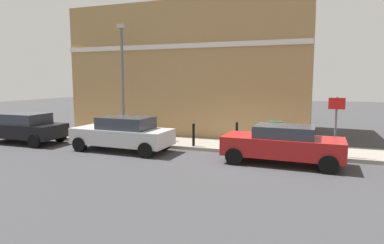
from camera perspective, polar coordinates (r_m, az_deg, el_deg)
name	(u,v)px	position (r m, az deg, el deg)	size (l,w,h in m)	color
ground	(254,160)	(13.22, 10.57, -6.41)	(80.00, 80.00, 0.00)	#38383A
sidewalk	(142,140)	(17.03, -8.57, -3.04)	(2.41, 30.00, 0.15)	gray
corner_building	(200,72)	(20.67, 1.30, 8.57)	(7.45, 13.20, 7.14)	#9E7A4C
car_red	(283,144)	(12.66, 15.33, -3.62)	(1.93, 4.35, 1.44)	maroon
car_silver	(123,133)	(14.72, -11.79, -1.91)	(1.93, 4.42, 1.52)	#B7B7BC
car_black	(25,128)	(18.24, -26.83, -0.88)	(1.89, 4.01, 1.47)	black
utility_cabinet	(275,135)	(14.99, 14.11, -2.23)	(0.46, 0.61, 1.15)	#1E4C28
bollard_near_cabinet	(237,132)	(15.36, 7.71, -1.77)	(0.14, 0.14, 1.04)	black
bollard_far_kerb	(194,134)	(14.79, 0.27, -2.05)	(0.14, 0.14, 1.04)	black
street_sign	(336,118)	(13.85, 23.56, 0.71)	(0.08, 0.60, 2.30)	#59595B
lamppost	(122,76)	(17.36, -11.88, 7.79)	(0.20, 0.44, 5.72)	#59595B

